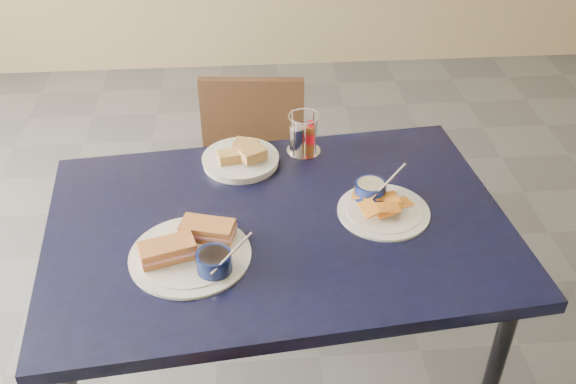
{
  "coord_description": "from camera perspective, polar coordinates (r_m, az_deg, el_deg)",
  "views": [
    {
      "loc": [
        -0.23,
        -1.52,
        1.87
      ],
      "look_at": [
        -0.12,
        -0.09,
        0.82
      ],
      "focal_mm": 40.0,
      "sensor_mm": 36.0,
      "label": 1
    }
  ],
  "objects": [
    {
      "name": "bread_basket",
      "position": [
        2.02,
        -4.17,
        2.99
      ],
      "size": [
        0.24,
        0.24,
        0.07
      ],
      "color": "white",
      "rests_on": "dining_table"
    },
    {
      "name": "dining_table",
      "position": [
        1.83,
        -0.84,
        -4.13
      ],
      "size": [
        1.35,
        0.97,
        0.75
      ],
      "color": "black",
      "rests_on": "ground"
    },
    {
      "name": "ground",
      "position": [
        2.42,
        2.79,
        -14.43
      ],
      "size": [
        6.0,
        6.0,
        0.0
      ],
      "primitive_type": "plane",
      "color": "#4D4D51",
      "rests_on": "ground"
    },
    {
      "name": "sandwich_plate",
      "position": [
        1.68,
        -8.41,
        -5.09
      ],
      "size": [
        0.32,
        0.32,
        0.12
      ],
      "color": "white",
      "rests_on": "dining_table"
    },
    {
      "name": "plantain_plate",
      "position": [
        1.84,
        8.05,
        -0.94
      ],
      "size": [
        0.26,
        0.26,
        0.12
      ],
      "color": "white",
      "rests_on": "dining_table"
    },
    {
      "name": "chair_far",
      "position": [
        2.47,
        -3.33,
        1.7
      ],
      "size": [
        0.42,
        0.41,
        0.82
      ],
      "color": "#311D10",
      "rests_on": "ground"
    },
    {
      "name": "condiment_caddy",
      "position": [
        2.05,
        1.27,
        4.93
      ],
      "size": [
        0.11,
        0.11,
        0.14
      ],
      "color": "silver",
      "rests_on": "dining_table"
    }
  ]
}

